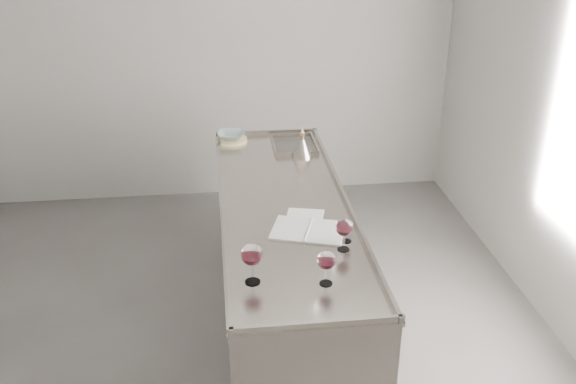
{
  "coord_description": "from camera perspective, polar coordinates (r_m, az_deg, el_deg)",
  "views": [
    {
      "loc": [
        0.11,
        -3.08,
        2.64
      ],
      "look_at": [
        0.52,
        0.29,
        1.02
      ],
      "focal_mm": 40.0,
      "sensor_mm": 36.0,
      "label": 1
    }
  ],
  "objects": [
    {
      "name": "wine_glass_right",
      "position": [
        3.29,
        5.02,
        -3.21
      ],
      "size": [
        0.09,
        0.09,
        0.18
      ],
      "rotation": [
        0.0,
        0.0,
        -0.32
      ],
      "color": "white",
      "rests_on": "counter"
    },
    {
      "name": "ceramic_bowl",
      "position": [
        4.76,
        -5.09,
        5.03
      ],
      "size": [
        0.22,
        0.22,
        0.05
      ],
      "primitive_type": "imported",
      "rotation": [
        0.0,
        0.0,
        -0.11
      ],
      "color": "#93A5AB",
      "rests_on": "trivet"
    },
    {
      "name": "counter",
      "position": [
        4.04,
        -0.26,
        -7.0
      ],
      "size": [
        0.77,
        2.42,
        0.97
      ],
      "color": "gray",
      "rests_on": "ground"
    },
    {
      "name": "trivet",
      "position": [
        4.77,
        -5.07,
        4.65
      ],
      "size": [
        0.25,
        0.25,
        0.02
      ],
      "primitive_type": "cylinder",
      "rotation": [
        0.0,
        0.0,
        -0.08
      ],
      "color": "beige",
      "rests_on": "counter"
    },
    {
      "name": "wine_funnel",
      "position": [
        4.44,
        1.26,
        3.95
      ],
      "size": [
        0.15,
        0.15,
        0.22
      ],
      "rotation": [
        0.0,
        0.0,
        0.14
      ],
      "color": "#9B948A",
      "rests_on": "counter"
    },
    {
      "name": "room_shell",
      "position": [
        3.32,
        -8.3,
        3.3
      ],
      "size": [
        4.54,
        5.04,
        2.84
      ],
      "color": "#534F4D",
      "rests_on": "ground"
    },
    {
      "name": "wine_glass_small",
      "position": [
        3.38,
        5.3,
        -3.03
      ],
      "size": [
        0.06,
        0.06,
        0.13
      ],
      "rotation": [
        0.0,
        0.0,
        0.34
      ],
      "color": "white",
      "rests_on": "counter"
    },
    {
      "name": "wine_glass_middle",
      "position": [
        3.01,
        3.45,
        -6.12
      ],
      "size": [
        0.09,
        0.09,
        0.18
      ],
      "rotation": [
        0.0,
        0.0,
        -0.05
      ],
      "color": "white",
      "rests_on": "counter"
    },
    {
      "name": "wine_glass_left",
      "position": [
        3.01,
        -3.23,
        -5.65
      ],
      "size": [
        0.11,
        0.11,
        0.21
      ],
      "rotation": [
        0.0,
        0.0,
        -0.29
      ],
      "color": "white",
      "rests_on": "counter"
    },
    {
      "name": "loose_paper_top",
      "position": [
        3.61,
        1.43,
        -2.57
      ],
      "size": [
        0.28,
        0.34,
        0.0
      ],
      "primitive_type": "cube",
      "rotation": [
        0.0,
        0.0,
        -0.24
      ],
      "color": "silver",
      "rests_on": "counter"
    },
    {
      "name": "notebook",
      "position": [
        3.51,
        1.81,
        -3.43
      ],
      "size": [
        0.45,
        0.38,
        0.02
      ],
      "rotation": [
        0.0,
        0.0,
        -0.31
      ],
      "color": "silver",
      "rests_on": "counter"
    }
  ]
}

